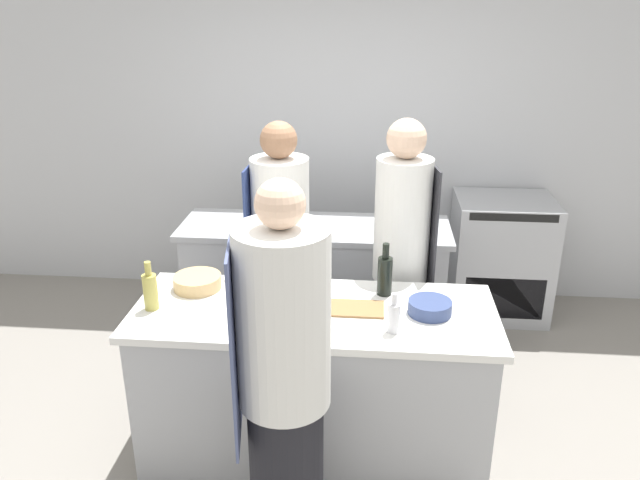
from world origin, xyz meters
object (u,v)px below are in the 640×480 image
chef_at_stove (401,263)px  bottle_cooking_oil (393,317)px  oven_range (500,257)px  chef_at_pass_far (281,261)px  bottle_vinegar (385,274)px  chef_at_prep_near (284,385)px  cup (248,305)px  bottle_olive_oil (259,308)px  bowl_mixing_large (430,307)px  stockpot (291,204)px  bowl_prep_small (197,282)px  bottle_wine (150,290)px

chef_at_stove → bottle_cooking_oil: bearing=-13.4°
oven_range → chef_at_pass_far: size_ratio=0.55×
bottle_cooking_oil → chef_at_pass_far: bearing=129.4°
chef_at_stove → chef_at_pass_far: bearing=-100.6°
oven_range → chef_at_pass_far: chef_at_pass_far is taller
chef_at_stove → bottle_vinegar: (-0.10, -0.39, 0.10)m
chef_at_prep_near → cup: bearing=14.3°
bottle_vinegar → cup: 0.75m
bottle_olive_oil → cup: (-0.07, 0.11, -0.04)m
bottle_cooking_oil → bottle_vinegar: bearing=95.6°
bottle_olive_oil → bowl_mixing_large: bottle_olive_oil is taller
bottle_olive_oil → bottle_vinegar: 0.74m
stockpot → bottle_olive_oil: bearing=-88.4°
chef_at_pass_far → chef_at_stove: bearing=-89.0°
oven_range → stockpot: stockpot is taller
bottle_cooking_oil → stockpot: (-0.70, 1.53, 0.05)m
oven_range → bottle_cooking_oil: size_ratio=4.66×
bottle_vinegar → cup: bottle_vinegar is taller
bottle_cooking_oil → bowl_prep_small: size_ratio=0.77×
oven_range → bottle_olive_oil: (-1.56, -1.96, 0.51)m
bottle_wine → chef_at_stove: bearing=27.0°
oven_range → chef_at_prep_near: size_ratio=0.53×
chef_at_pass_far → cup: (-0.06, -0.70, 0.06)m
oven_range → cup: bearing=-131.5°
oven_range → chef_at_pass_far: 1.99m
bottle_olive_oil → bowl_prep_small: (-0.42, 0.38, -0.05)m
chef_at_stove → stockpot: 1.07m
oven_range → chef_at_stove: chef_at_stove is taller
oven_range → bowl_mixing_large: bowl_mixing_large is taller
oven_range → bottle_wine: size_ratio=3.60×
oven_range → chef_at_stove: bearing=-125.6°
chef_at_prep_near → chef_at_pass_far: chef_at_prep_near is taller
bottle_wine → stockpot: 1.51m
oven_range → bottle_vinegar: bottle_vinegar is taller
chef_at_pass_far → stockpot: size_ratio=6.93×
bowl_prep_small → chef_at_pass_far: bearing=46.8°
chef_at_pass_far → bottle_wine: size_ratio=6.60×
oven_range → chef_at_pass_far: (-1.57, -1.15, 0.41)m
oven_range → bowl_prep_small: 2.57m
bottle_vinegar → bottle_wine: size_ratio=1.12×
chef_at_pass_far → bottle_olive_oil: bearing=-176.7°
bottle_wine → cup: 0.52m
bottle_wine → bowl_prep_small: 0.32m
chef_at_stove → cup: bearing=-58.7°
chef_at_prep_near → bottle_wine: bearing=42.0°
oven_range → bowl_mixing_large: (-0.71, -1.77, 0.45)m
chef_at_pass_far → stockpot: bearing=5.2°
chef_at_prep_near → chef_at_stove: 1.40m
bottle_olive_oil → bottle_wine: (-0.59, 0.12, 0.01)m
chef_at_stove → bottle_wine: 1.47m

